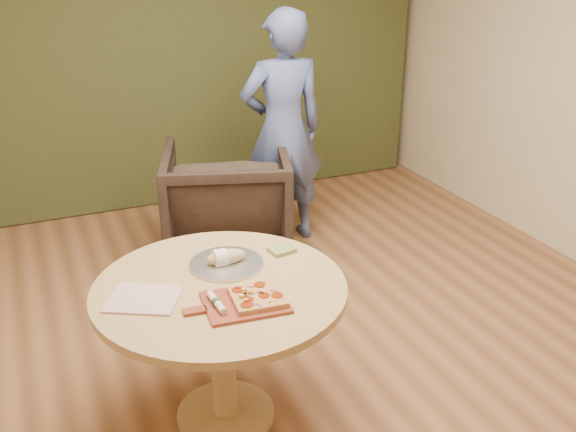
% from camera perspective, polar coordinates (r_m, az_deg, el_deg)
% --- Properties ---
extents(room_shell, '(5.04, 6.04, 2.84)m').
position_cam_1_polar(room_shell, '(2.87, 0.85, 7.30)').
color(room_shell, '#96613C').
rests_on(room_shell, ground).
extents(curtain, '(4.80, 0.14, 2.78)m').
position_cam_1_polar(curtain, '(5.59, -11.82, 14.83)').
color(curtain, '#313819').
rests_on(curtain, ground).
extents(pedestal_table, '(1.16, 1.16, 0.75)m').
position_cam_1_polar(pedestal_table, '(3.02, -5.98, -8.44)').
color(pedestal_table, tan).
rests_on(pedestal_table, ground).
extents(pizza_paddle, '(0.46, 0.31, 0.01)m').
position_cam_1_polar(pizza_paddle, '(2.79, -4.03, -7.72)').
color(pizza_paddle, brown).
rests_on(pizza_paddle, pedestal_table).
extents(flatbread_pizza, '(0.24, 0.24, 0.04)m').
position_cam_1_polar(flatbread_pizza, '(2.79, -2.76, -7.18)').
color(flatbread_pizza, tan).
rests_on(flatbread_pizza, pizza_paddle).
extents(cutlery_roll, '(0.04, 0.20, 0.03)m').
position_cam_1_polar(cutlery_roll, '(2.76, -6.39, -7.62)').
color(cutlery_roll, silver).
rests_on(cutlery_roll, pizza_paddle).
extents(newspaper, '(0.38, 0.36, 0.01)m').
position_cam_1_polar(newspaper, '(2.89, -12.71, -7.19)').
color(newspaper, white).
rests_on(newspaper, pedestal_table).
extents(serving_tray, '(0.36, 0.36, 0.02)m').
position_cam_1_polar(serving_tray, '(3.11, -5.49, -4.24)').
color(serving_tray, silver).
rests_on(serving_tray, pedestal_table).
extents(bread_roll, '(0.19, 0.09, 0.09)m').
position_cam_1_polar(bread_roll, '(3.09, -5.68, -3.68)').
color(bread_roll, tan).
rests_on(bread_roll, serving_tray).
extents(green_packet, '(0.13, 0.12, 0.02)m').
position_cam_1_polar(green_packet, '(3.23, -0.56, -3.03)').
color(green_packet, '#5E7132').
rests_on(green_packet, pedestal_table).
extents(armchair, '(1.10, 1.06, 0.92)m').
position_cam_1_polar(armchair, '(4.71, -5.45, 1.71)').
color(armchair, black).
rests_on(armchair, ground).
extents(person_standing, '(0.67, 0.46, 1.76)m').
position_cam_1_polar(person_standing, '(4.82, -0.47, 7.66)').
color(person_standing, '#4F619C').
rests_on(person_standing, ground).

